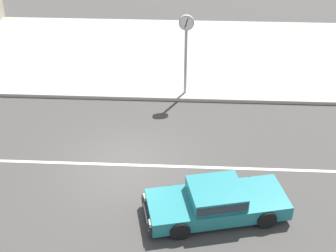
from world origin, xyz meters
TOP-DOWN VIEW (x-y plane):
  - ground_plane at (0.00, 0.00)m, footprint 160.00×160.00m
  - lane_centre_stripe at (0.00, 0.00)m, footprint 50.40×0.14m
  - kerb_strip at (0.00, 9.73)m, footprint 68.00×10.00m
  - sedan_teal_3 at (3.11, -2.38)m, footprint 4.64×2.59m
  - street_clock at (2.00, 5.30)m, footprint 0.63×0.22m

SIDE VIEW (x-z plane):
  - ground_plane at x=0.00m, z-range 0.00..0.00m
  - lane_centre_stripe at x=0.00m, z-range 0.00..0.01m
  - kerb_strip at x=0.00m, z-range 0.00..0.15m
  - sedan_teal_3 at x=3.11m, z-range 0.00..1.07m
  - street_clock at x=2.00m, z-range 1.01..4.61m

